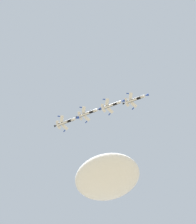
{
  "coord_description": "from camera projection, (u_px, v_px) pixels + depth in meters",
  "views": [
    {
      "loc": [
        -2.82,
        -6.66,
        2.0
      ],
      "look_at": [
        -22.67,
        46.11,
        158.64
      ],
      "focal_mm": 45.74,
      "sensor_mm": 36.0,
      "label": 1
    }
  ],
  "objects": [
    {
      "name": "cloud_low_wispy",
      "position": [
        107.0,
        177.0,
        198.1
      ],
      "size": [
        45.97,
        36.64,
        11.69
      ],
      "primitive_type": "ellipsoid",
      "color": "white"
    },
    {
      "name": "fighter_jet_left_outer",
      "position": [
        66.0,
        122.0,
        169.93
      ],
      "size": [
        15.9,
        10.45,
        4.39
      ],
      "rotation": [
        0.0,
        -0.23,
        4.71
      ],
      "color": "white"
    },
    {
      "name": "fighter_jet_lead",
      "position": [
        135.0,
        99.0,
        165.91
      ],
      "size": [
        15.9,
        10.43,
        4.43
      ],
      "rotation": [
        0.0,
        -0.24,
        4.71
      ],
      "color": "white"
    },
    {
      "name": "fighter_jet_left_wing",
      "position": [
        112.0,
        105.0,
        167.56
      ],
      "size": [
        15.9,
        10.5,
        4.38
      ],
      "rotation": [
        0.0,
        -0.2,
        4.71
      ],
      "color": "white"
    },
    {
      "name": "fighter_jet_right_wing",
      "position": [
        88.0,
        113.0,
        169.27
      ],
      "size": [
        15.9,
        10.39,
        4.5
      ],
      "rotation": [
        0.0,
        -0.26,
        4.71
      ],
      "color": "white"
    }
  ]
}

